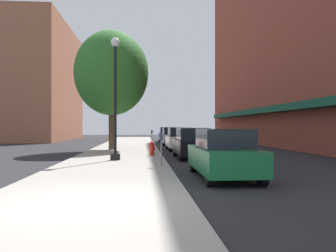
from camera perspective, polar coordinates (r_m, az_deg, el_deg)
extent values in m
plane|color=#232326|center=(25.43, 1.80, -3.99)|extent=(90.00, 90.00, 0.00)
cube|color=gray|center=(26.31, -7.15, -3.72)|extent=(4.80, 50.00, 0.12)
cube|color=#144C38|center=(31.04, 15.18, 2.45)|extent=(0.90, 34.00, 0.50)
cube|color=#9E6047|center=(46.23, -19.87, 6.77)|extent=(6.00, 18.00, 14.47)
cube|color=#144C38|center=(46.93, -23.82, 1.61)|extent=(0.90, 15.30, 0.50)
cylinder|color=black|center=(16.49, -8.91, -5.18)|extent=(0.48, 0.48, 0.30)
cylinder|color=black|center=(16.48, -8.91, 4.38)|extent=(0.14, 0.14, 5.20)
sphere|color=silver|center=(16.92, -8.91, 13.81)|extent=(0.44, 0.44, 0.44)
cylinder|color=red|center=(18.91, -2.72, -4.04)|extent=(0.26, 0.26, 0.62)
sphere|color=red|center=(18.89, -2.72, -2.95)|extent=(0.24, 0.24, 0.24)
cylinder|color=red|center=(18.91, -2.29, -3.77)|extent=(0.12, 0.10, 0.10)
cylinder|color=slate|center=(27.62, -2.75, -2.34)|extent=(0.06, 0.06, 1.05)
cube|color=#33383D|center=(27.60, -2.75, -0.98)|extent=(0.14, 0.09, 0.26)
cylinder|color=slate|center=(13.82, -1.15, -4.62)|extent=(0.06, 0.06, 1.05)
cube|color=#33383D|center=(13.78, -1.15, -1.91)|extent=(0.14, 0.09, 0.26)
cylinder|color=#4C3823|center=(23.86, -9.52, 0.15)|extent=(0.40, 0.40, 3.42)
ellipsoid|color=#2D6B28|center=(24.15, -9.52, 8.83)|extent=(5.15, 5.15, 5.92)
cylinder|color=black|center=(13.05, 4.25, -6.32)|extent=(0.22, 0.64, 0.64)
cylinder|color=black|center=(13.37, 10.91, -6.17)|extent=(0.22, 0.64, 0.64)
cylinder|color=black|center=(9.92, 7.04, -8.31)|extent=(0.22, 0.64, 0.64)
cylinder|color=black|center=(10.34, 15.63, -7.98)|extent=(0.22, 0.64, 0.64)
cube|color=#196638|center=(11.60, 9.27, -5.52)|extent=(1.80, 4.30, 0.76)
cube|color=black|center=(11.41, 9.44, -2.09)|extent=(1.56, 2.20, 0.64)
cylinder|color=black|center=(19.99, 1.23, -4.14)|extent=(0.22, 0.64, 0.64)
cylinder|color=black|center=(20.20, 5.65, -4.10)|extent=(0.22, 0.64, 0.64)
cylinder|color=black|center=(16.82, 2.29, -4.91)|extent=(0.22, 0.64, 0.64)
cylinder|color=black|center=(17.07, 7.52, -4.84)|extent=(0.22, 0.64, 0.64)
cube|color=black|center=(18.48, 4.12, -3.48)|extent=(1.80, 4.30, 0.76)
cube|color=black|center=(18.31, 4.19, -1.32)|extent=(1.56, 2.20, 0.64)
cylinder|color=black|center=(26.36, -0.13, -3.15)|extent=(0.22, 0.64, 0.64)
cylinder|color=black|center=(26.52, 3.24, -3.13)|extent=(0.22, 0.64, 0.64)
cylinder|color=black|center=(23.18, 0.46, -3.58)|extent=(0.22, 0.64, 0.64)
cylinder|color=black|center=(23.36, 4.28, -3.55)|extent=(0.22, 0.64, 0.64)
cube|color=silver|center=(24.82, 1.94, -2.60)|extent=(1.80, 4.30, 0.76)
cube|color=black|center=(24.65, 1.98, -0.99)|extent=(1.56, 2.20, 0.64)
cylinder|color=black|center=(33.20, -1.00, -2.51)|extent=(0.22, 0.64, 0.64)
cylinder|color=black|center=(33.32, 1.68, -2.50)|extent=(0.22, 0.64, 0.64)
cylinder|color=black|center=(30.01, -0.64, -2.77)|extent=(0.22, 0.64, 0.64)
cylinder|color=black|center=(30.15, 2.32, -2.76)|extent=(0.22, 0.64, 0.64)
cube|color=#B2B2BA|center=(31.65, 0.58, -2.05)|extent=(1.80, 4.30, 0.76)
cube|color=black|center=(31.48, 0.60, -0.79)|extent=(1.56, 2.20, 0.64)
cylinder|color=black|center=(38.86, -1.49, -2.15)|extent=(0.22, 0.64, 0.64)
cylinder|color=black|center=(38.97, 0.80, -2.15)|extent=(0.22, 0.64, 0.64)
cylinder|color=black|center=(35.67, -1.23, -2.34)|extent=(0.22, 0.64, 0.64)
cylinder|color=black|center=(35.79, 1.26, -2.33)|extent=(0.22, 0.64, 0.64)
cube|color=#1E389E|center=(37.30, -0.17, -1.75)|extent=(1.80, 4.30, 0.76)
cube|color=black|center=(37.14, -0.15, -0.68)|extent=(1.56, 2.20, 0.64)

